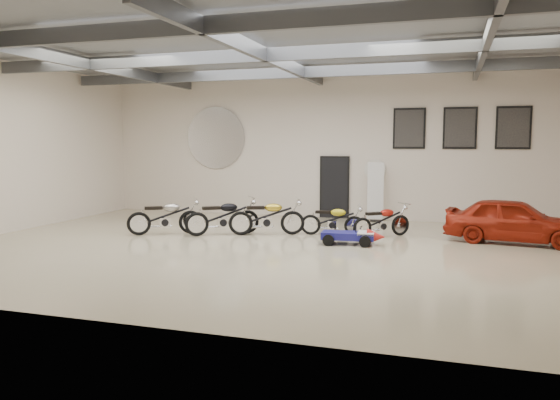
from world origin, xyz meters
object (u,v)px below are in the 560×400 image
(motorcycle_yellow, at_px, (332,219))
(banner_stand, at_px, (375,193))
(motorcycle_silver, at_px, (165,216))
(motorcycle_gold, at_px, (267,216))
(vintage_car, at_px, (514,220))
(motorcycle_black, at_px, (222,216))
(motorcycle_red, at_px, (382,220))
(go_kart, at_px, (353,233))

(motorcycle_yellow, bearing_deg, banner_stand, 71.39)
(motorcycle_yellow, bearing_deg, motorcycle_silver, -169.43)
(motorcycle_gold, relative_size, vintage_car, 0.61)
(motorcycle_silver, bearing_deg, vintage_car, -20.70)
(motorcycle_black, relative_size, motorcycle_gold, 1.00)
(motorcycle_black, distance_m, motorcycle_red, 4.52)
(motorcycle_yellow, distance_m, go_kart, 1.43)
(motorcycle_silver, distance_m, go_kart, 5.46)
(banner_stand, distance_m, vintage_car, 4.89)
(motorcycle_yellow, distance_m, vintage_car, 4.82)
(banner_stand, xyz_separation_m, motorcycle_silver, (-5.43, -4.41, -0.43))
(motorcycle_black, xyz_separation_m, go_kart, (3.85, -0.36, -0.25))
(motorcycle_yellow, bearing_deg, motorcycle_black, -169.63)
(motorcycle_gold, bearing_deg, motorcycle_red, -9.77)
(motorcycle_silver, relative_size, vintage_car, 0.60)
(motorcycle_gold, distance_m, vintage_car, 6.67)
(motorcycle_red, relative_size, go_kart, 1.09)
(motorcycle_black, xyz_separation_m, motorcycle_red, (4.41, 0.98, -0.07))
(go_kart, bearing_deg, motorcycle_red, 63.03)
(motorcycle_black, height_order, motorcycle_red, motorcycle_black)
(vintage_car, bearing_deg, go_kart, 119.24)
(motorcycle_gold, xyz_separation_m, motorcycle_red, (3.19, 0.63, -0.08))
(motorcycle_yellow, xyz_separation_m, motorcycle_red, (1.37, 0.17, 0.01))
(banner_stand, xyz_separation_m, motorcycle_yellow, (-0.78, -3.15, -0.51))
(motorcycle_red, distance_m, go_kart, 1.46)
(vintage_car, bearing_deg, motorcycle_black, 106.62)
(banner_stand, height_order, vintage_car, banner_stand)
(motorcycle_black, height_order, go_kart, motorcycle_black)
(motorcycle_yellow, bearing_deg, motorcycle_gold, -170.37)
(motorcycle_yellow, bearing_deg, go_kart, -60.05)
(banner_stand, height_order, motorcycle_silver, banner_stand)
(motorcycle_silver, bearing_deg, go_kart, -29.66)
(motorcycle_black, distance_m, motorcycle_gold, 1.27)
(banner_stand, xyz_separation_m, motorcycle_red, (0.59, -2.98, -0.50))
(motorcycle_yellow, distance_m, motorcycle_red, 1.38)
(banner_stand, height_order, motorcycle_red, banner_stand)
(banner_stand, height_order, go_kart, banner_stand)
(motorcycle_gold, xyz_separation_m, go_kart, (2.63, -0.71, -0.25))
(motorcycle_black, height_order, vintage_car, vintage_car)
(go_kart, bearing_deg, motorcycle_black, 170.37)
(go_kart, bearing_deg, motorcycle_gold, 160.56)
(banner_stand, bearing_deg, go_kart, -95.91)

